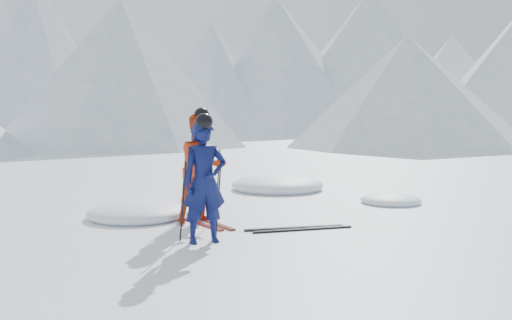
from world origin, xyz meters
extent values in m
plane|color=white|center=(0.00, 0.00, 0.00)|extent=(160.00, 160.00, 0.00)
cone|color=#B2BCD1|center=(-11.51, 40.48, 7.17)|extent=(23.96, 23.96, 14.35)
cone|color=#B2BCD1|center=(-5.08, 51.27, 5.96)|extent=(17.69, 17.69, 11.93)
cone|color=#B2BCD1|center=(4.51, 43.52, 5.42)|extent=(19.63, 19.63, 10.85)
cone|color=#B2BCD1|center=(11.74, 46.25, 7.07)|extent=(23.31, 23.31, 14.15)
cone|color=#B2BCD1|center=(21.49, 44.84, 7.44)|extent=(28.94, 28.94, 14.88)
cone|color=silver|center=(31.93, 45.34, 5.38)|extent=(24.45, 24.45, 10.76)
cone|color=#B2BCD1|center=(12.00, 20.00, 3.25)|extent=(14.00, 14.00, 6.50)
cone|color=#B2BCD1|center=(-4.00, 26.00, 4.50)|extent=(16.00, 16.00, 9.00)
imported|color=#0B1143|center=(-2.98, -0.74, 0.90)|extent=(0.71, 0.51, 1.80)
imported|color=red|center=(-2.80, 0.72, 0.95)|extent=(1.11, 0.99, 1.90)
cylinder|color=black|center=(-3.28, -0.59, 0.60)|extent=(0.12, 0.08, 1.20)
cylinder|color=black|center=(-2.73, -0.49, 0.60)|extent=(0.12, 0.07, 1.20)
cylinder|color=black|center=(-3.10, 0.97, 0.63)|extent=(0.13, 0.10, 1.26)
cylinder|color=black|center=(-2.50, 0.87, 0.63)|extent=(0.13, 0.09, 1.26)
cube|color=black|center=(-2.92, 0.72, 0.01)|extent=(0.72, 1.61, 0.03)
cube|color=black|center=(-2.68, 0.72, 0.01)|extent=(0.61, 1.64, 0.03)
cube|color=black|center=(-1.40, -0.15, 0.01)|extent=(1.70, 0.09, 0.03)
cube|color=black|center=(-1.30, -0.30, 0.01)|extent=(1.70, 0.15, 0.03)
ellipsoid|color=white|center=(-3.89, 1.49, 0.00)|extent=(1.82, 1.82, 0.40)
ellipsoid|color=white|center=(1.43, 1.85, 0.00)|extent=(1.28, 1.28, 0.28)
ellipsoid|color=white|center=(-0.34, 4.45, 0.00)|extent=(2.31, 2.31, 0.51)
camera|label=1|loc=(-4.16, -8.57, 1.87)|focal=38.00mm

